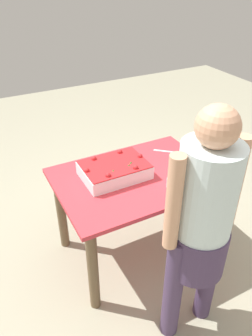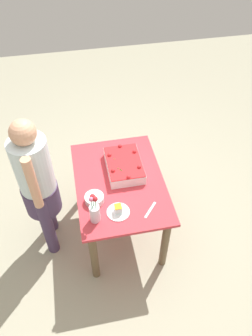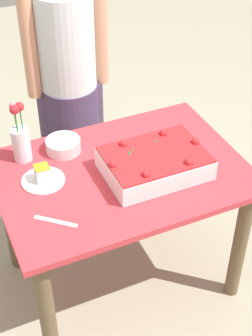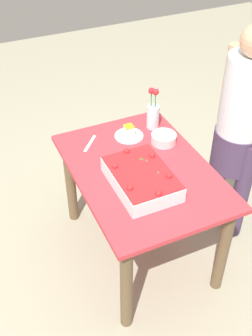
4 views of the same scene
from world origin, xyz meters
name	(u,v)px [view 1 (image 1 of 4)]	position (x,y,z in m)	size (l,w,h in m)	color
ground_plane	(135,249)	(0.00, 0.00, 0.00)	(8.00, 8.00, 0.00)	#A5A187
dining_table	(136,192)	(0.00, 0.00, 0.58)	(1.10, 0.78, 0.72)	#CB353F
sheet_cake	(114,170)	(0.13, -0.07, 0.77)	(0.44, 0.31, 0.12)	white
serving_plate_with_slice	(182,166)	(-0.34, 0.07, 0.74)	(0.19, 0.19, 0.08)	white
cake_knife	(165,151)	(-0.36, -0.19, 0.72)	(0.18, 0.02, 0.00)	silver
flower_vase	(205,167)	(-0.37, 0.26, 0.83)	(0.08, 0.08, 0.29)	silver
fruit_bowl	(179,183)	(-0.18, 0.25, 0.75)	(0.16, 0.16, 0.06)	silver
person_standing	(201,222)	(0.00, 0.69, 0.85)	(0.45, 0.31, 1.49)	#473555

